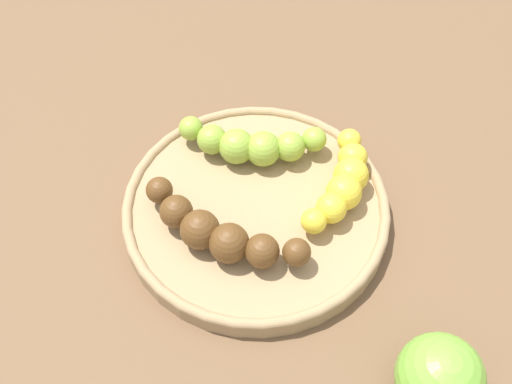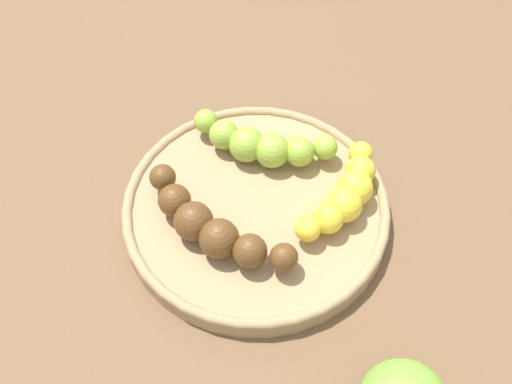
{
  "view_description": "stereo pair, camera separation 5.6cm",
  "coord_description": "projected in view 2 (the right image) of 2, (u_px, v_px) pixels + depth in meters",
  "views": [
    {
      "loc": [
        0.28,
        0.17,
        0.49
      ],
      "look_at": [
        0.0,
        0.0,
        0.04
      ],
      "focal_mm": 42.65,
      "sensor_mm": 36.0,
      "label": 1
    },
    {
      "loc": [
        0.25,
        0.21,
        0.49
      ],
      "look_at": [
        0.0,
        0.0,
        0.04
      ],
      "focal_mm": 42.65,
      "sensor_mm": 36.0,
      "label": 2
    }
  ],
  "objects": [
    {
      "name": "banana_green",
      "position": [
        261.0,
        144.0,
        0.59
      ],
      "size": [
        0.08,
        0.14,
        0.04
      ],
      "rotation": [
        0.0,
        0.0,
        0.42
      ],
      "color": "#8CAD38",
      "rests_on": "fruit_bowl"
    },
    {
      "name": "banana_overripe",
      "position": [
        210.0,
        226.0,
        0.54
      ],
      "size": [
        0.05,
        0.17,
        0.04
      ],
      "rotation": [
        0.0,
        0.0,
        0.05
      ],
      "color": "#593819",
      "rests_on": "fruit_bowl"
    },
    {
      "name": "ground_plane",
      "position": [
        256.0,
        215.0,
        0.59
      ],
      "size": [
        2.4,
        2.4,
        0.0
      ],
      "primitive_type": "plane",
      "color": "brown"
    },
    {
      "name": "fruit_bowl",
      "position": [
        256.0,
        208.0,
        0.58
      ],
      "size": [
        0.25,
        0.25,
        0.02
      ],
      "color": "#A08259",
      "rests_on": "ground_plane"
    },
    {
      "name": "banana_yellow",
      "position": [
        346.0,
        194.0,
        0.56
      ],
      "size": [
        0.13,
        0.05,
        0.03
      ],
      "rotation": [
        0.0,
        0.0,
        1.71
      ],
      "color": "yellow",
      "rests_on": "fruit_bowl"
    }
  ]
}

